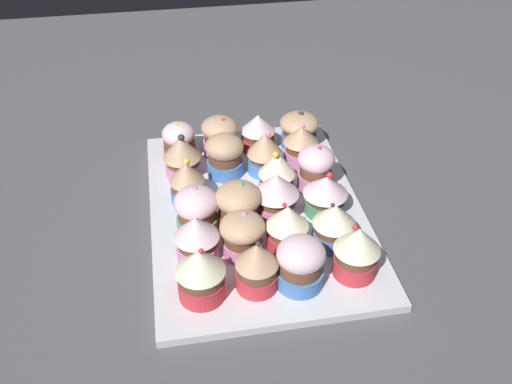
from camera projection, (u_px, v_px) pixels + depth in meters
The scene contains 25 objects.
ground_plane at pixel (256, 221), 85.64cm from camera, with size 180.00×180.00×3.00cm, color #4C4C51.
baking_tray at pixel (256, 211), 84.35cm from camera, with size 44.30×31.48×1.20cm.
cupcake_0 at pixel (179, 141), 92.66cm from camera, with size 5.44×5.44×6.67cm.
cupcake_1 at pixel (182, 155), 88.28cm from camera, with size 6.06×6.06×7.64cm.
cupcake_2 at pixel (187, 182), 83.13cm from camera, with size 5.33×5.33×7.39cm.
cupcake_3 at pixel (197, 210), 77.96cm from camera, with size 6.29×6.29×7.24cm.
cupcake_4 at pixel (197, 237), 73.43cm from camera, with size 6.14×6.14×7.02cm.
cupcake_5 at pixel (201, 273), 67.96cm from camera, with size 6.23×6.23×7.88cm.
cupcake_6 at pixel (220, 136), 93.30cm from camera, with size 6.16×6.16×7.08cm.
cupcake_7 at pixel (225, 155), 88.72cm from camera, with size 6.11×6.11×7.06cm.
cupcake_8 at pixel (238, 205), 78.60cm from camera, with size 6.50×6.50×7.45cm.
cupcake_9 at pixel (242, 234), 74.35cm from camera, with size 6.11×6.11×6.70cm.
cupcake_10 at pixel (257, 266), 69.33cm from camera, with size 5.50×5.50×7.48cm.
cupcake_11 at pixel (258, 132), 94.63cm from camera, with size 5.84×5.84×6.62cm.
cupcake_12 at pixel (265, 152), 89.21cm from camera, with size 5.88×5.88×7.43cm.
cupcake_13 at pixel (277, 172), 84.23cm from camera, with size 5.66×5.66×8.14cm.
cupcake_14 at pixel (276, 195), 79.84cm from camera, with size 6.65×6.65×7.70cm.
cupcake_15 at pixel (287, 228), 74.61cm from camera, with size 5.81×5.81×7.72cm.
cupcake_16 at pixel (300, 263), 69.78cm from camera, with size 6.17×6.17×7.16cm.
cupcake_17 at pixel (299, 130), 95.45cm from camera, with size 6.71×6.71×6.47cm.
cupcake_18 at pixel (301, 145), 90.80cm from camera, with size 5.79×5.79×7.44cm.
cupcake_19 at pixel (316, 168), 85.55cm from camera, with size 5.73×5.73×7.68cm.
cupcake_20 at pixel (325, 193), 81.34cm from camera, with size 6.62×6.62×6.61cm.
cupcake_21 at pixel (334, 224), 75.78cm from camera, with size 5.89×5.89×6.99cm.
cupcake_22 at pixel (357, 251), 71.00cm from camera, with size 6.08×6.08×7.92cm.
Camera 1 is at (63.75, -11.27, 54.75)cm, focal length 39.14 mm.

